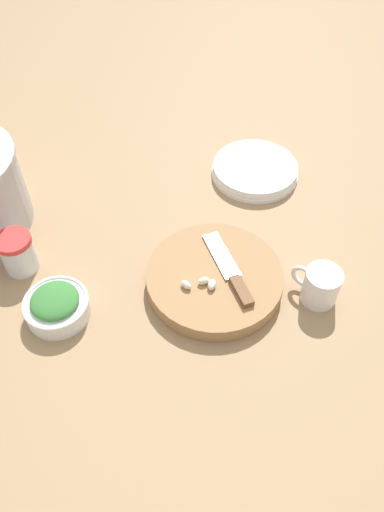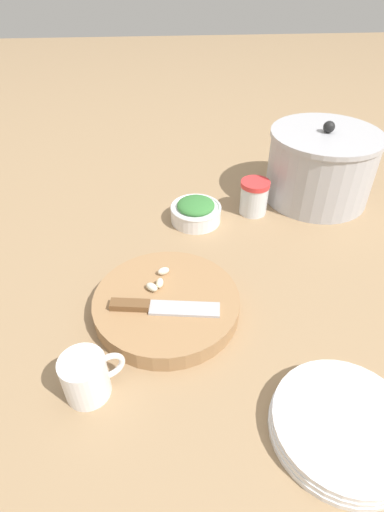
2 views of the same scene
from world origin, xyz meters
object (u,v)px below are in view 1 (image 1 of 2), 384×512
at_px(coffee_mug, 320,286).
at_px(chef_knife, 231,272).
at_px(cutting_board, 214,279).
at_px(spice_jar, 18,253).
at_px(garlic_cloves, 202,283).
at_px(herb_bowl, 56,306).
at_px(plate_stack, 255,170).

bearing_deg(coffee_mug, chef_knife, 140.85).
bearing_deg(cutting_board, spice_jar, 144.96).
bearing_deg(garlic_cloves, chef_knife, -1.05).
xyz_separation_m(chef_knife, garlic_cloves, (-0.06, 0.00, 0.00)).
relative_size(cutting_board, garlic_cloves, 4.26).
bearing_deg(cutting_board, herb_bowl, 164.94).
relative_size(garlic_cloves, plate_stack, 0.30).
distance_m(cutting_board, herb_bowl, 0.31).
bearing_deg(garlic_cloves, herb_bowl, 160.11).
distance_m(chef_knife, spice_jar, 0.43).
relative_size(chef_knife, garlic_cloves, 3.10).
bearing_deg(plate_stack, garlic_cloves, -138.64).
height_order(cutting_board, garlic_cloves, garlic_cloves).
relative_size(chef_knife, coffee_mug, 2.07).
bearing_deg(chef_knife, spice_jar, 152.99).
bearing_deg(spice_jar, garlic_cloves, -40.05).
xyz_separation_m(herb_bowl, plate_stack, (0.55, 0.16, -0.01)).
height_order(spice_jar, plate_stack, spice_jar).
height_order(cutting_board, chef_knife, chef_knife).
height_order(garlic_cloves, spice_jar, spice_jar).
height_order(cutting_board, plate_stack, cutting_board).
relative_size(herb_bowl, spice_jar, 1.44).
height_order(garlic_cloves, herb_bowl, herb_bowl).
relative_size(garlic_cloves, herb_bowl, 0.51).
xyz_separation_m(cutting_board, spice_jar, (-0.33, 0.23, 0.03)).
height_order(chef_knife, plate_stack, chef_knife).
relative_size(chef_knife, plate_stack, 0.94).
relative_size(cutting_board, chef_knife, 1.38).
distance_m(chef_knife, garlic_cloves, 0.06).
bearing_deg(coffee_mug, plate_stack, 75.64).
distance_m(spice_jar, plate_stack, 0.58).
xyz_separation_m(cutting_board, plate_stack, (0.26, 0.24, -0.00)).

